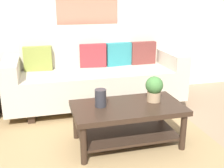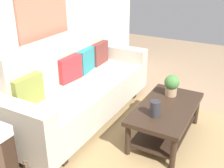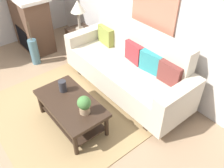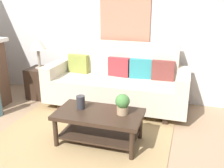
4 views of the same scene
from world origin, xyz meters
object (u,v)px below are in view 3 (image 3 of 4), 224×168
(throw_pillow_crimson, at_px, (134,52))
(throw_pillow_maroon, at_px, (170,74))
(side_table, at_px, (81,41))
(framed_painting, at_px, (154,1))
(throw_pillow_olive, at_px, (106,36))
(throw_pillow_teal, at_px, (151,62))
(potted_plant_tabletop, at_px, (84,104))
(tabletop_vase, at_px, (63,86))
(coffee_table, at_px, (71,108))
(fireplace, at_px, (31,22))
(couch, at_px, (128,68))
(floor_vase, at_px, (34,52))
(table_lamp, at_px, (78,8))

(throw_pillow_crimson, distance_m, throw_pillow_maroon, 0.73)
(side_table, bearing_deg, framed_painting, 16.53)
(throw_pillow_olive, bearing_deg, throw_pillow_crimson, 0.00)
(throw_pillow_teal, relative_size, potted_plant_tabletop, 1.37)
(tabletop_vase, bearing_deg, coffee_table, -10.43)
(coffee_table, bearing_deg, side_table, 142.68)
(throw_pillow_maroon, bearing_deg, throw_pillow_olive, 180.00)
(throw_pillow_olive, relative_size, fireplace, 0.31)
(couch, xyz_separation_m, floor_vase, (-1.73, -0.88, -0.17))
(side_table, bearing_deg, fireplace, -142.77)
(throw_pillow_teal, bearing_deg, side_table, -177.06)
(framed_painting, bearing_deg, floor_vase, -142.21)
(side_table, bearing_deg, throw_pillow_teal, 2.94)
(couch, height_order, throw_pillow_crimson, couch)
(couch, height_order, tabletop_vase, couch)
(couch, height_order, side_table, couch)
(potted_plant_tabletop, relative_size, framed_painting, 0.30)
(couch, bearing_deg, throw_pillow_teal, 18.80)
(throw_pillow_crimson, xyz_separation_m, side_table, (-1.47, -0.09, -0.40))
(coffee_table, xyz_separation_m, tabletop_vase, (-0.26, 0.05, 0.20))
(potted_plant_tabletop, bearing_deg, table_lamp, 148.41)
(coffee_table, distance_m, tabletop_vase, 0.34)
(throw_pillow_olive, distance_m, throw_pillow_maroon, 1.47)
(potted_plant_tabletop, bearing_deg, coffee_table, -170.65)
(throw_pillow_crimson, height_order, framed_painting, framed_painting)
(throw_pillow_maroon, relative_size, framed_painting, 0.41)
(throw_pillow_teal, bearing_deg, potted_plant_tabletop, -88.98)
(throw_pillow_crimson, xyz_separation_m, floor_vase, (-1.73, -1.00, -0.42))
(tabletop_vase, relative_size, framed_painting, 0.20)
(throw_pillow_teal, relative_size, framed_painting, 0.41)
(throw_pillow_maroon, relative_size, floor_vase, 0.70)
(throw_pillow_olive, xyz_separation_m, tabletop_vase, (0.56, -1.24, -0.16))
(throw_pillow_maroon, distance_m, framed_painting, 1.11)
(tabletop_vase, bearing_deg, framed_painting, 83.84)
(couch, xyz_separation_m, throw_pillow_olive, (-0.73, 0.12, 0.25))
(couch, relative_size, side_table, 4.16)
(couch, bearing_deg, floor_vase, -153.14)
(fireplace, bearing_deg, side_table, 37.23)
(framed_painting, bearing_deg, couch, -90.00)
(throw_pillow_olive, bearing_deg, table_lamp, -172.67)
(couch, relative_size, floor_vase, 4.55)
(coffee_table, relative_size, fireplace, 0.95)
(floor_vase, bearing_deg, side_table, 73.60)
(tabletop_vase, bearing_deg, throw_pillow_maroon, 53.79)
(coffee_table, bearing_deg, table_lamp, 142.68)
(floor_vase, bearing_deg, throw_pillow_teal, 25.52)
(coffee_table, distance_m, table_lamp, 2.08)
(side_table, xyz_separation_m, floor_vase, (-0.27, -0.91, -0.02))
(throw_pillow_teal, xyz_separation_m, table_lamp, (-1.83, -0.09, 0.31))
(table_lamp, bearing_deg, fireplace, -142.77)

